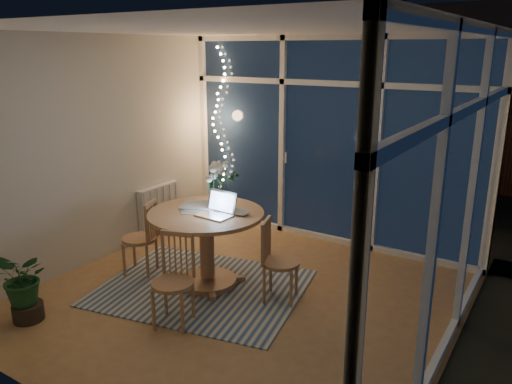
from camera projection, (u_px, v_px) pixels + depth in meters
floor at (241, 299)px, 5.05m from camera, size 4.00×4.00×0.00m
ceiling at (239, 29)px, 4.32m from camera, size 4.00×4.00×0.00m
wall_back at (330, 142)px, 6.30m from camera, size 4.00×0.04×2.60m
wall_front at (57, 240)px, 3.07m from camera, size 4.00×0.04×2.60m
wall_left at (97, 151)px, 5.72m from camera, size 0.04×4.00×2.60m
wall_right at (466, 210)px, 3.65m from camera, size 0.04×4.00×2.60m
window_wall_back at (328, 142)px, 6.27m from camera, size 4.00×0.10×2.60m
window_wall_right at (460, 209)px, 3.67m from camera, size 0.10×4.00×2.60m
radiator at (159, 206)px, 6.67m from camera, size 0.10×0.70×0.58m
fairy_lights at (219, 116)px, 7.00m from camera, size 0.24×0.10×1.85m
garden_patio at (423, 194)px, 8.85m from camera, size 12.00×6.00×0.10m
garden_fence at (408, 134)px, 9.24m from camera, size 11.00×0.08×1.80m
neighbour_roof at (466, 59)px, 11.15m from camera, size 7.00×3.00×2.20m
garden_shrubs at (319, 176)px, 8.08m from camera, size 0.90×0.90×0.90m
rug at (202, 287)px, 5.26m from camera, size 2.35×2.03×0.01m
dining_table at (207, 249)px, 5.23m from camera, size 1.41×1.41×0.82m
chair_left at (139, 237)px, 5.51m from camera, size 0.52×0.52×0.86m
chair_right at (281, 261)px, 4.91m from camera, size 0.49×0.49×0.85m
chair_front at (172, 281)px, 4.46m from camera, size 0.51×0.51×0.86m
laptop at (214, 204)px, 4.97m from camera, size 0.36×0.31×0.26m
flower_vase at (220, 197)px, 5.27m from camera, size 0.24×0.24×0.21m
bowl at (242, 213)px, 5.03m from camera, size 0.18×0.18×0.04m
newspapers at (202, 207)px, 5.25m from camera, size 0.51×0.47×0.02m
phone at (209, 215)px, 5.01m from camera, size 0.11×0.06×0.01m
potted_plant at (24, 283)px, 4.55m from camera, size 0.57×0.50×0.76m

